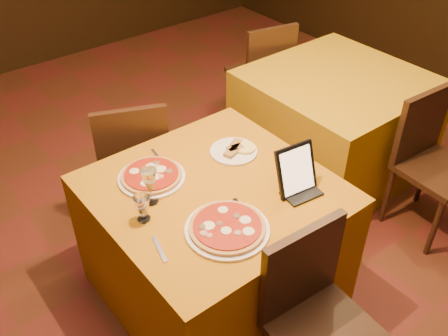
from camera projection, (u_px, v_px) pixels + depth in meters
floor at (234, 277)px, 2.96m from camera, size 6.00×7.00×0.01m
main_table at (214, 242)px, 2.66m from camera, size 1.10×1.10×0.75m
side_table at (333, 124)px, 3.59m from camera, size 1.10×1.10×0.75m
chair_main_near at (326, 333)px, 2.12m from camera, size 0.39×0.39×0.91m
chair_main_far at (133, 157)px, 3.14m from camera, size 0.63×0.63×0.91m
chair_side_near at (438, 170)px, 3.03m from camera, size 0.49×0.49×0.91m
chair_side_far at (258, 74)px, 4.06m from camera, size 0.53×0.53×0.91m
pizza_near at (227, 228)px, 2.19m from camera, size 0.38×0.38×0.03m
pizza_far at (152, 176)px, 2.48m from camera, size 0.34×0.34×0.03m
cutlet_dish at (234, 151)px, 2.66m from camera, size 0.25×0.25×0.03m
wine_glass at (150, 186)px, 2.29m from camera, size 0.11×0.11×0.19m
water_glass at (143, 209)px, 2.22m from camera, size 0.06×0.06×0.13m
tablet at (296, 170)px, 2.35m from camera, size 0.22×0.13×0.24m
knife at (245, 217)px, 2.26m from camera, size 0.08×0.23×0.01m
fork_near at (159, 249)px, 2.11m from camera, size 0.06×0.16×0.01m
fork_far at (157, 156)px, 2.64m from camera, size 0.04×0.15×0.01m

